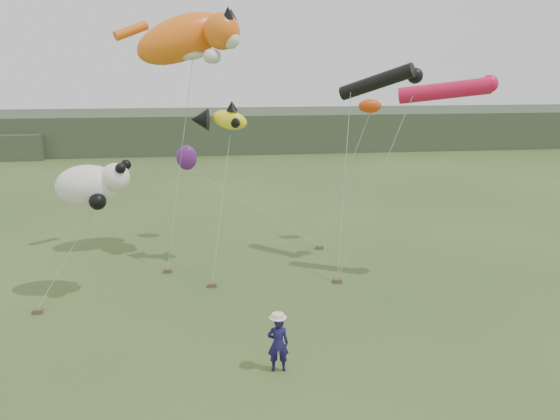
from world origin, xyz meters
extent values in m
plane|color=#385123|center=(0.00, 0.00, 0.00)|extent=(120.00, 120.00, 0.00)
cube|color=#2D3D28|center=(0.00, 45.00, 2.00)|extent=(90.00, 12.00, 4.00)
imported|color=#181348|center=(0.50, -1.86, 0.88)|extent=(0.68, 0.48, 1.77)
cube|color=brown|center=(-3.39, 6.76, 0.09)|extent=(0.34, 0.27, 0.17)
cube|color=brown|center=(-1.43, 4.87, 0.09)|extent=(0.34, 0.27, 0.17)
cube|color=brown|center=(3.86, 4.66, 0.09)|extent=(0.34, 0.27, 0.17)
cube|color=brown|center=(-7.90, 3.15, 0.09)|extent=(0.34, 0.27, 0.17)
cube|color=brown|center=(3.97, 9.07, 0.09)|extent=(0.34, 0.27, 0.17)
ellipsoid|color=orange|center=(-2.41, 9.07, 10.09)|extent=(4.90, 2.90, 3.24)
sphere|color=orange|center=(-0.67, 8.20, 10.36)|extent=(1.57, 1.57, 1.57)
cone|color=black|center=(-0.41, 7.77, 11.10)|extent=(0.49, 0.59, 0.59)
cone|color=black|center=(-0.24, 8.64, 11.10)|extent=(0.49, 0.56, 0.56)
sphere|color=silver|center=(-0.32, 7.94, 10.01)|extent=(0.78, 0.78, 0.78)
ellipsoid|color=silver|center=(-2.24, 8.81, 9.40)|extent=(1.53, 0.77, 0.48)
sphere|color=silver|center=(-1.19, 7.68, 9.31)|extent=(0.61, 0.61, 0.61)
sphere|color=silver|center=(-1.02, 8.90, 9.31)|extent=(0.61, 0.61, 0.61)
cylinder|color=orange|center=(-4.68, 9.77, 10.44)|extent=(1.62, 1.19, 0.95)
ellipsoid|color=yellow|center=(-0.45, 7.49, 6.65)|extent=(1.74, 0.88, 1.13)
cone|color=black|center=(-1.75, 7.82, 6.65)|extent=(0.89, 1.08, 0.98)
cone|color=black|center=(-0.34, 7.49, 7.24)|extent=(0.54, 0.54, 0.43)
cone|color=black|center=(-0.12, 6.95, 6.54)|extent=(0.57, 0.61, 0.43)
cone|color=black|center=(-0.12, 8.03, 6.54)|extent=(0.57, 0.61, 0.43)
cylinder|color=black|center=(5.98, 7.26, 8.23)|extent=(3.07, 2.66, 1.68)
sphere|color=black|center=(7.52, 6.71, 8.51)|extent=(0.68, 0.68, 0.68)
cylinder|color=red|center=(7.97, 4.67, 7.96)|extent=(3.47, 2.17, 1.12)
sphere|color=red|center=(9.55, 4.11, 8.24)|extent=(0.70, 0.70, 0.70)
ellipsoid|color=white|center=(-6.01, 4.65, 4.48)|extent=(2.44, 1.63, 1.63)
sphere|color=white|center=(-4.92, 4.38, 4.84)|extent=(1.08, 1.08, 1.08)
sphere|color=black|center=(-4.65, 4.02, 5.25)|extent=(0.40, 0.40, 0.40)
sphere|color=black|center=(-4.56, 4.79, 5.25)|extent=(0.40, 0.40, 0.40)
sphere|color=black|center=(-5.56, 3.93, 4.03)|extent=(0.63, 0.63, 0.63)
sphere|color=black|center=(-6.73, 4.92, 4.12)|extent=(0.63, 0.63, 0.63)
ellipsoid|color=#E2400B|center=(6.44, 9.65, 7.03)|extent=(1.14, 0.67, 0.67)
ellipsoid|color=#5D1B6F|center=(-2.55, 11.49, 4.38)|extent=(1.04, 0.70, 1.28)
camera|label=1|loc=(-1.30, -16.48, 8.94)|focal=35.00mm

